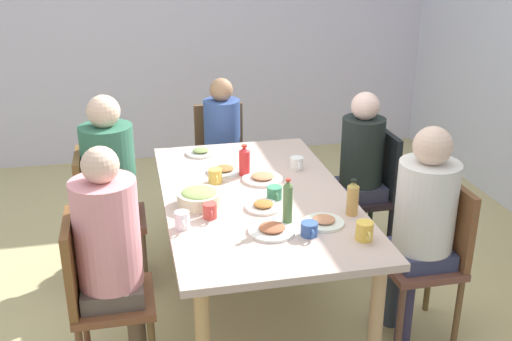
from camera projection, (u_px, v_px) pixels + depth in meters
ground_plane at (256, 303)px, 3.79m from camera, size 6.58×6.58×0.00m
wall_left at (194, 25)px, 5.85m from camera, size 0.12×4.90×2.60m
dining_table at (256, 206)px, 3.54m from camera, size 1.83×1.06×0.74m
chair_0 at (100, 211)px, 3.84m from camera, size 0.40×0.40×0.90m
person_0 at (111, 174)px, 3.76m from camera, size 0.33×0.33×1.26m
chair_1 at (96, 290)px, 3.01m from camera, size 0.40×0.40×0.90m
person_1 at (110, 246)px, 2.94m from camera, size 0.32×0.32×1.26m
chair_2 at (371, 187)px, 4.20m from camera, size 0.40×0.40×0.90m
person_2 at (360, 162)px, 4.10m from camera, size 0.30×0.30×1.19m
chair_3 at (434, 251)px, 3.37m from camera, size 0.40×0.40×0.90m
person_3 at (423, 215)px, 3.26m from camera, size 0.32×0.32×1.24m
chair_4 at (221, 155)px, 4.77m from camera, size 0.40×0.40×0.90m
person_4 at (223, 139)px, 4.63m from camera, size 0.30×0.30×1.15m
plate_0 at (263, 178)px, 3.71m from camera, size 0.25×0.25×0.04m
plate_1 at (264, 206)px, 3.34m from camera, size 0.20×0.20×0.04m
plate_2 at (272, 230)px, 3.08m from camera, size 0.24×0.24×0.04m
plate_3 at (324, 221)px, 3.16m from camera, size 0.21×0.21×0.04m
plate_4 at (225, 170)px, 3.83m from camera, size 0.22×0.22×0.04m
plate_5 at (201, 152)px, 4.14m from camera, size 0.20×0.20×0.04m
bowl_0 at (199, 197)px, 3.37m from camera, size 0.25×0.25×0.09m
cup_0 at (309, 229)px, 3.04m from camera, size 0.12×0.09×0.07m
cup_1 at (182, 220)px, 3.11m from camera, size 0.11×0.08×0.09m
cup_2 at (365, 231)px, 2.99m from camera, size 0.12×0.09×0.09m
cup_3 at (297, 163)px, 3.87m from camera, size 0.12×0.08×0.08m
cup_4 at (210, 211)px, 3.22m from camera, size 0.11×0.07×0.08m
cup_5 at (215, 176)px, 3.66m from camera, size 0.12×0.08×0.09m
cup_6 at (274, 193)px, 3.44m from camera, size 0.12×0.09×0.07m
bottle_0 at (353, 198)px, 3.24m from camera, size 0.06×0.06×0.20m
bottle_1 at (244, 161)px, 3.76m from camera, size 0.07×0.07×0.20m
bottle_2 at (288, 203)px, 3.12m from camera, size 0.05×0.05×0.26m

